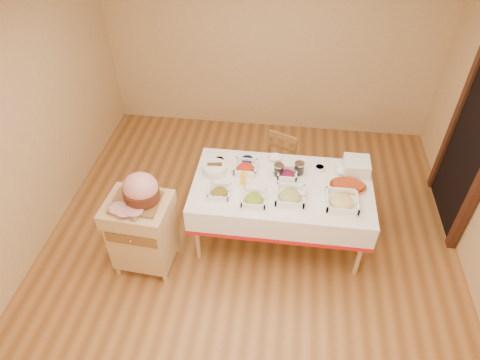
# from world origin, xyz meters

# --- Properties ---
(room_shell) EXTENTS (5.00, 5.00, 5.00)m
(room_shell) POSITION_xyz_m (0.00, 0.00, 1.30)
(room_shell) COLOR #9C6330
(room_shell) RESTS_ON ground
(doorway) EXTENTS (0.09, 1.10, 2.20)m
(doorway) POSITION_xyz_m (2.20, 0.90, 1.11)
(doorway) COLOR black
(doorway) RESTS_ON ground
(dining_table) EXTENTS (1.82, 1.02, 0.76)m
(dining_table) POSITION_xyz_m (0.30, 0.30, 0.60)
(dining_table) COLOR tan
(dining_table) RESTS_ON ground
(butcher_cart) EXTENTS (0.64, 0.55, 0.86)m
(butcher_cart) POSITION_xyz_m (-1.04, -0.25, 0.49)
(butcher_cart) COLOR tan
(butcher_cart) RESTS_ON ground
(dining_chair) EXTENTS (0.49, 0.48, 0.85)m
(dining_chair) POSITION_xyz_m (0.22, 0.95, 0.44)
(dining_chair) COLOR brown
(dining_chair) RESTS_ON ground
(ham_on_board) EXTENTS (0.47, 0.45, 0.31)m
(ham_on_board) POSITION_xyz_m (-0.99, -0.21, 0.99)
(ham_on_board) COLOR brown
(ham_on_board) RESTS_ON butcher_cart
(serving_dish_a) EXTENTS (0.22, 0.21, 0.09)m
(serving_dish_a) POSITION_xyz_m (-0.31, 0.08, 0.79)
(serving_dish_a) COLOR white
(serving_dish_a) RESTS_ON dining_table
(serving_dish_b) EXTENTS (0.23, 0.23, 0.10)m
(serving_dish_b) POSITION_xyz_m (0.04, 0.02, 0.79)
(serving_dish_b) COLOR white
(serving_dish_b) RESTS_ON dining_table
(serving_dish_c) EXTENTS (0.28, 0.28, 0.11)m
(serving_dish_c) POSITION_xyz_m (0.38, 0.10, 0.80)
(serving_dish_c) COLOR white
(serving_dish_c) RESTS_ON dining_table
(serving_dish_d) EXTENTS (0.31, 0.31, 0.12)m
(serving_dish_d) POSITION_xyz_m (0.88, 0.09, 0.80)
(serving_dish_d) COLOR white
(serving_dish_d) RESTS_ON dining_table
(serving_dish_e) EXTENTS (0.25, 0.24, 0.11)m
(serving_dish_e) POSITION_xyz_m (-0.10, 0.48, 0.80)
(serving_dish_e) COLOR white
(serving_dish_e) RESTS_ON dining_table
(serving_dish_f) EXTENTS (0.21, 0.20, 0.10)m
(serving_dish_f) POSITION_xyz_m (0.34, 0.44, 0.79)
(serving_dish_f) COLOR white
(serving_dish_f) RESTS_ON dining_table
(small_bowl_left) EXTENTS (0.12, 0.12, 0.06)m
(small_bowl_left) POSITION_xyz_m (-0.39, 0.56, 0.79)
(small_bowl_left) COLOR white
(small_bowl_left) RESTS_ON dining_table
(small_bowl_mid) EXTENTS (0.13, 0.13, 0.05)m
(small_bowl_mid) POSITION_xyz_m (-0.09, 0.61, 0.79)
(small_bowl_mid) COLOR navy
(small_bowl_mid) RESTS_ON dining_table
(small_bowl_right) EXTENTS (0.11, 0.11, 0.05)m
(small_bowl_right) POSITION_xyz_m (0.67, 0.58, 0.79)
(small_bowl_right) COLOR white
(small_bowl_right) RESTS_ON dining_table
(bowl_white_imported) EXTENTS (0.17, 0.17, 0.03)m
(bowl_white_imported) POSITION_xyz_m (0.19, 0.71, 0.78)
(bowl_white_imported) COLOR white
(bowl_white_imported) RESTS_ON dining_table
(bowl_small_imported) EXTENTS (0.16, 0.16, 0.05)m
(bowl_small_imported) POSITION_xyz_m (0.90, 0.57, 0.78)
(bowl_small_imported) COLOR white
(bowl_small_imported) RESTS_ON dining_table
(preserve_jar_left) EXTENTS (0.10, 0.10, 0.13)m
(preserve_jar_left) POSITION_xyz_m (0.25, 0.46, 0.82)
(preserve_jar_left) COLOR silver
(preserve_jar_left) RESTS_ON dining_table
(preserve_jar_right) EXTENTS (0.11, 0.11, 0.13)m
(preserve_jar_right) POSITION_xyz_m (0.46, 0.50, 0.82)
(preserve_jar_right) COLOR silver
(preserve_jar_right) RESTS_ON dining_table
(mustard_bottle) EXTENTS (0.06, 0.06, 0.18)m
(mustard_bottle) POSITION_xyz_m (-0.09, 0.26, 0.84)
(mustard_bottle) COLOR yellow
(mustard_bottle) RESTS_ON dining_table
(bread_basket) EXTENTS (0.25, 0.25, 0.11)m
(bread_basket) POSITION_xyz_m (-0.41, 0.41, 0.81)
(bread_basket) COLOR white
(bread_basket) RESTS_ON dining_table
(plate_stack) EXTENTS (0.26, 0.26, 0.14)m
(plate_stack) POSITION_xyz_m (1.05, 0.61, 0.83)
(plate_stack) COLOR white
(plate_stack) RESTS_ON dining_table
(brass_platter) EXTENTS (0.37, 0.26, 0.05)m
(brass_platter) POSITION_xyz_m (0.95, 0.34, 0.78)
(brass_platter) COLOR gold
(brass_platter) RESTS_ON dining_table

